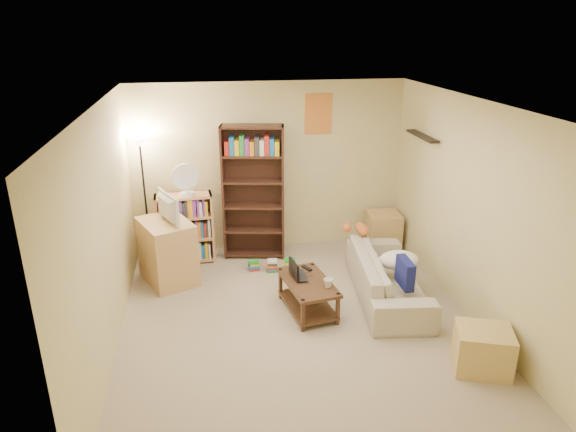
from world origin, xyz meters
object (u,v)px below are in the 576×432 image
at_px(tv_stand, 168,252).
at_px(desk_fan, 186,180).
at_px(side_table, 383,230).
at_px(end_cabinet, 483,350).
at_px(laptop, 304,275).
at_px(coffee_table, 308,292).
at_px(short_bookshelf, 185,229).
at_px(sofa, 388,276).
at_px(tall_bookshelf, 253,190).
at_px(mug, 328,283).
at_px(floor_lamp, 142,163).
at_px(tabby_cat, 359,229).
at_px(television, 164,208).

distance_m(tv_stand, desk_fan, 1.01).
xyz_separation_m(desk_fan, side_table, (2.91, 0.05, -0.97)).
height_order(tv_stand, end_cabinet, tv_stand).
xyz_separation_m(laptop, end_cabinet, (1.51, -1.50, -0.19)).
bearing_deg(coffee_table, short_bookshelf, 121.94).
distance_m(sofa, tall_bookshelf, 2.25).
bearing_deg(end_cabinet, sofa, 105.07).
bearing_deg(short_bookshelf, side_table, -3.13).
xyz_separation_m(mug, floor_lamp, (-2.17, 1.99, 1.00)).
xyz_separation_m(sofa, end_cabinet, (0.42, -1.56, -0.06)).
bearing_deg(side_table, short_bookshelf, -179.91).
relative_size(short_bookshelf, side_table, 1.85).
relative_size(tabby_cat, television, 0.70).
bearing_deg(end_cabinet, tv_stand, 141.99).
bearing_deg(floor_lamp, tv_stand, -67.73).
xyz_separation_m(short_bookshelf, desk_fan, (0.06, -0.05, 0.74)).
bearing_deg(coffee_table, mug, -51.70).
bearing_deg(end_cabinet, desk_fan, 133.87).
xyz_separation_m(sofa, side_table, (0.47, 1.47, -0.00)).
bearing_deg(floor_lamp, sofa, -28.27).
relative_size(coffee_table, mug, 7.98).
relative_size(tabby_cat, coffee_table, 0.46).
xyz_separation_m(coffee_table, television, (-1.67, 1.08, 0.78)).
bearing_deg(tabby_cat, coffee_table, -134.08).
bearing_deg(tabby_cat, mug, -122.36).
height_order(sofa, end_cabinet, sofa).
relative_size(tabby_cat, desk_fan, 0.96).
relative_size(tabby_cat, end_cabinet, 0.83).
distance_m(coffee_table, floor_lamp, 2.93).
bearing_deg(television, floor_lamp, -1.22).
height_order(coffee_table, floor_lamp, floor_lamp).
xyz_separation_m(tv_stand, side_table, (3.20, 0.57, -0.15)).
bearing_deg(desk_fan, side_table, 1.02).
relative_size(tv_stand, desk_fan, 1.84).
xyz_separation_m(sofa, tabby_cat, (-0.16, 0.76, 0.35)).
bearing_deg(laptop, short_bookshelf, 42.70).
bearing_deg(tv_stand, end_cabinet, -61.50).
xyz_separation_m(coffee_table, end_cabinet, (1.48, -1.38, -0.03)).
bearing_deg(side_table, floor_lamp, 177.38).
bearing_deg(tv_stand, sofa, -41.75).
xyz_separation_m(tabby_cat, desk_fan, (-2.29, 0.66, 0.62)).
relative_size(short_bookshelf, end_cabinet, 1.91).
xyz_separation_m(tall_bookshelf, floor_lamp, (-1.52, 0.14, 0.42)).
distance_m(short_bookshelf, desk_fan, 0.74).
relative_size(tabby_cat, laptop, 1.30).
distance_m(tv_stand, floor_lamp, 1.29).
bearing_deg(laptop, end_cabinet, -135.20).
height_order(sofa, floor_lamp, floor_lamp).
height_order(tabby_cat, mug, tabby_cat).
xyz_separation_m(tabby_cat, tv_stand, (-2.58, 0.15, -0.21)).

